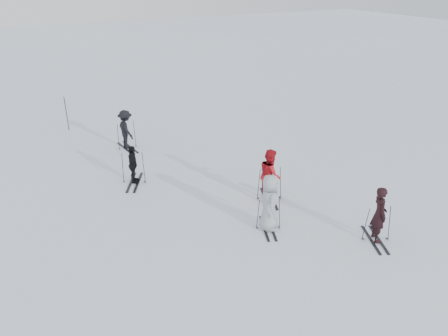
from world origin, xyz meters
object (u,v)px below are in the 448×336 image
object	(u,v)px
skier_uphill_far	(126,130)
piste_marker	(66,114)
skier_near_dark	(379,215)
skier_grey	(269,203)
skier_uphill_left	(133,165)
skier_red	(270,175)

from	to	relation	value
skier_uphill_far	piste_marker	xyz separation A→B (m)	(-1.97, 3.92, -0.02)
skier_near_dark	skier_grey	size ratio (longest dim) A/B	0.96
skier_grey	skier_uphill_left	size ratio (longest dim) A/B	1.24
skier_red	skier_grey	distance (m)	2.01
skier_red	piste_marker	bearing A→B (deg)	47.02
skier_uphill_left	skier_uphill_far	world-z (taller)	skier_uphill_far
skier_near_dark	skier_grey	xyz separation A→B (m)	(-2.58, 2.12, 0.04)
skier_grey	skier_uphill_far	size ratio (longest dim) A/B	1.04
skier_near_dark	piste_marker	distance (m)	16.35
skier_grey	skier_near_dark	bearing A→B (deg)	-106.81
skier_uphill_far	piste_marker	distance (m)	4.38
skier_red	skier_uphill_far	size ratio (longest dim) A/B	1.07
skier_uphill_left	skier_red	bearing A→B (deg)	-104.68
skier_uphill_far	skier_near_dark	bearing A→B (deg)	-163.57
skier_grey	piste_marker	size ratio (longest dim) A/B	1.06
piste_marker	skier_near_dark	bearing A→B (deg)	-66.53
skier_red	skier_near_dark	bearing A→B (deg)	-136.42
skier_near_dark	piste_marker	size ratio (longest dim) A/B	1.02
skier_red	piste_marker	world-z (taller)	skier_red
piste_marker	skier_uphill_left	bearing A→B (deg)	-81.54
skier_near_dark	skier_red	xyz separation A→B (m)	(-1.44, 3.78, 0.06)
skier_uphill_left	piste_marker	world-z (taller)	piste_marker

